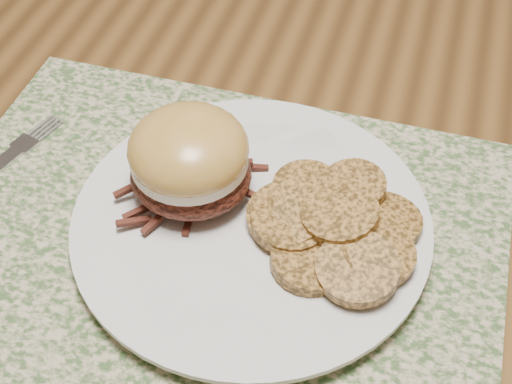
# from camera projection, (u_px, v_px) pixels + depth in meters

# --- Properties ---
(dining_table) EXTENTS (1.50, 0.90, 0.75)m
(dining_table) POSITION_uv_depth(u_px,v_px,m) (365.00, 120.00, 0.77)
(dining_table) COLOR brown
(dining_table) RESTS_ON ground
(placemat) EXTENTS (0.45, 0.33, 0.00)m
(placemat) POSITION_uv_depth(u_px,v_px,m) (212.00, 233.00, 0.56)
(placemat) COLOR #3C582D
(placemat) RESTS_ON dining_table
(dinner_plate) EXTENTS (0.26, 0.26, 0.02)m
(dinner_plate) POSITION_uv_depth(u_px,v_px,m) (251.00, 224.00, 0.55)
(dinner_plate) COLOR silver
(dinner_plate) RESTS_ON placemat
(pork_sandwich) EXTENTS (0.10, 0.10, 0.07)m
(pork_sandwich) POSITION_uv_depth(u_px,v_px,m) (189.00, 160.00, 0.54)
(pork_sandwich) COLOR black
(pork_sandwich) RESTS_ON dinner_plate
(roasted_potatoes) EXTENTS (0.15, 0.15, 0.03)m
(roasted_potatoes) POSITION_uv_depth(u_px,v_px,m) (330.00, 225.00, 0.53)
(roasted_potatoes) COLOR #A16D2F
(roasted_potatoes) RESTS_ON dinner_plate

